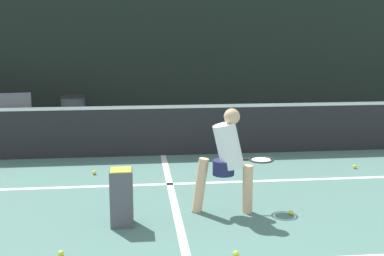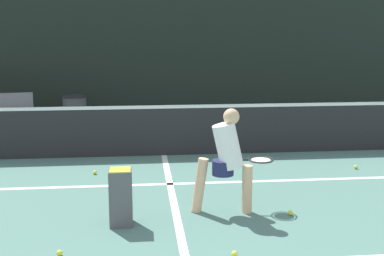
{
  "view_description": "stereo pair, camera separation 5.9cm",
  "coord_description": "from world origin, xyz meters",
  "views": [
    {
      "loc": [
        -0.53,
        -1.99,
        2.48
      ],
      "look_at": [
        0.31,
        5.57,
        0.95
      ],
      "focal_mm": 50.0,
      "sensor_mm": 36.0,
      "label": 1
    },
    {
      "loc": [
        -0.47,
        -1.99,
        2.48
      ],
      "look_at": [
        0.31,
        5.57,
        0.95
      ],
      "focal_mm": 50.0,
      "sensor_mm": 36.0,
      "label": 2
    }
  ],
  "objects": [
    {
      "name": "tennis_ball_scattered_7",
      "position": [
        0.53,
        3.27,
        0.03
      ],
      "size": [
        0.07,
        0.07,
        0.07
      ],
      "primitive_type": "sphere",
      "color": "#D1E033",
      "rests_on": "ground"
    },
    {
      "name": "court_center_mark",
      "position": [
        0.0,
        5.42,
        0.0
      ],
      "size": [
        0.1,
        4.65,
        0.01
      ],
      "primitive_type": "cube",
      "color": "white",
      "rests_on": "ground"
    },
    {
      "name": "tennis_ball_scattered_6",
      "position": [
        3.21,
        6.46,
        0.03
      ],
      "size": [
        0.07,
        0.07,
        0.07
      ],
      "primitive_type": "sphere",
      "color": "#D1E033",
      "rests_on": "ground"
    },
    {
      "name": "tennis_ball_scattered_1",
      "position": [
        1.48,
        4.42,
        0.03
      ],
      "size": [
        0.07,
        0.07,
        0.07
      ],
      "primitive_type": "sphere",
      "color": "#D1E033",
      "rests_on": "ground"
    },
    {
      "name": "trash_bin",
      "position": [
        -1.92,
        10.41,
        0.4
      ],
      "size": [
        0.56,
        0.56,
        0.79
      ],
      "color": "#3F3F42",
      "rests_on": "ground"
    },
    {
      "name": "court_service_line",
      "position": [
        0.0,
        5.92,
        0.0
      ],
      "size": [
        8.25,
        0.1,
        0.01
      ],
      "primitive_type": "cube",
      "color": "white",
      "rests_on": "ground"
    },
    {
      "name": "tennis_ball_scattered_9",
      "position": [
        -1.34,
        3.48,
        0.03
      ],
      "size": [
        0.07,
        0.07,
        0.07
      ],
      "primitive_type": "sphere",
      "color": "#D1E033",
      "rests_on": "ground"
    },
    {
      "name": "fence_back",
      "position": [
        0.0,
        11.42,
        1.54
      ],
      "size": [
        24.0,
        0.06,
        3.1
      ],
      "color": "black",
      "rests_on": "ground"
    },
    {
      "name": "tennis_ball_scattered_4",
      "position": [
        -0.6,
        4.92,
        0.03
      ],
      "size": [
        0.07,
        0.07,
        0.07
      ],
      "primitive_type": "sphere",
      "color": "#D1E033",
      "rests_on": "ground"
    },
    {
      "name": "tennis_ball_scattered_0",
      "position": [
        -1.2,
        6.59,
        0.03
      ],
      "size": [
        0.07,
        0.07,
        0.07
      ],
      "primitive_type": "sphere",
      "color": "#D1E033",
      "rests_on": "ground"
    },
    {
      "name": "net",
      "position": [
        0.0,
        7.75,
        0.51
      ],
      "size": [
        11.09,
        0.09,
        1.07
      ],
      "color": "slate",
      "rests_on": "ground"
    },
    {
      "name": "ball_hopper",
      "position": [
        -0.7,
        4.32,
        0.37
      ],
      "size": [
        0.28,
        0.28,
        0.71
      ],
      "color": "#4C4C51",
      "rests_on": "ground"
    },
    {
      "name": "parked_car",
      "position": [
        2.56,
        13.69,
        0.64
      ],
      "size": [
        1.72,
        3.99,
        1.52
      ],
      "color": "maroon",
      "rests_on": "ground"
    },
    {
      "name": "building_far",
      "position": [
        0.0,
        24.32,
        3.44
      ],
      "size": [
        36.0,
        2.4,
        6.87
      ],
      "primitive_type": "cube",
      "color": "beige",
      "rests_on": "ground"
    },
    {
      "name": "player_practicing",
      "position": [
        0.67,
        4.63,
        0.75
      ],
      "size": [
        1.15,
        0.51,
        1.39
      ],
      "rotation": [
        0.0,
        0.0,
        -0.14
      ],
      "color": "#DBAD84",
      "rests_on": "ground"
    }
  ]
}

